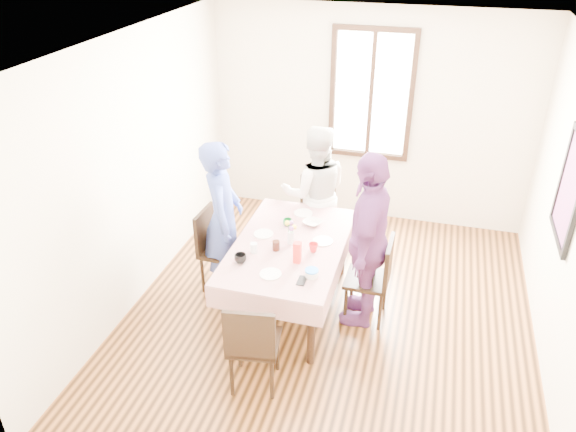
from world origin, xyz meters
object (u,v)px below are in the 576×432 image
(chair_right, at_px, (367,279))
(person_right, at_px, (368,240))
(dining_table, at_px, (289,276))
(chair_near, at_px, (254,342))
(chair_left, at_px, (223,251))
(person_left, at_px, (222,219))
(person_far, at_px, (315,192))
(chair_far, at_px, (314,218))

(chair_right, distance_m, person_right, 0.44)
(dining_table, relative_size, chair_near, 1.76)
(dining_table, xyz_separation_m, person_right, (0.76, 0.05, 0.52))
(dining_table, bearing_deg, chair_near, -90.00)
(dining_table, xyz_separation_m, chair_near, (0.00, -1.10, 0.08))
(person_right, bearing_deg, chair_left, -92.06)
(chair_near, distance_m, person_left, 1.52)
(person_far, relative_size, person_right, 0.90)
(person_left, bearing_deg, chair_left, 74.09)
(dining_table, bearing_deg, chair_left, 169.07)
(chair_near, bearing_deg, dining_table, 81.27)
(person_left, bearing_deg, person_far, -55.01)
(chair_far, relative_size, person_left, 0.54)
(dining_table, distance_m, person_far, 1.17)
(dining_table, height_order, chair_far, chair_far)
(chair_near, height_order, person_right, person_right)
(chair_right, xyz_separation_m, chair_near, (-0.78, -1.15, 0.00))
(chair_left, height_order, person_far, person_far)
(chair_far, distance_m, person_far, 0.35)
(chair_near, height_order, person_far, person_far)
(chair_far, bearing_deg, chair_right, 124.22)
(chair_right, relative_size, person_right, 0.51)
(chair_left, height_order, person_right, person_right)
(chair_far, height_order, person_far, person_far)
(chair_far, relative_size, chair_near, 1.00)
(person_right, bearing_deg, chair_far, -142.57)
(chair_far, xyz_separation_m, chair_near, (0.00, -2.21, 0.00))
(chair_far, bearing_deg, dining_table, 87.74)
(chair_right, xyz_separation_m, chair_far, (-0.78, 1.05, 0.00))
(chair_near, bearing_deg, person_far, 81.27)
(person_far, bearing_deg, chair_left, 32.45)
(dining_table, distance_m, chair_far, 1.11)
(chair_right, bearing_deg, chair_left, 87.31)
(chair_left, bearing_deg, person_right, 89.07)
(person_left, xyz_separation_m, person_far, (0.76, 0.93, -0.04))
(chair_left, height_order, chair_right, same)
(person_right, bearing_deg, person_far, -142.05)
(chair_right, distance_m, person_far, 1.34)
(chair_far, xyz_separation_m, person_right, (0.76, -1.05, 0.44))
(dining_table, distance_m, chair_near, 1.11)
(chair_right, relative_size, person_far, 0.57)
(dining_table, relative_size, person_right, 0.89)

